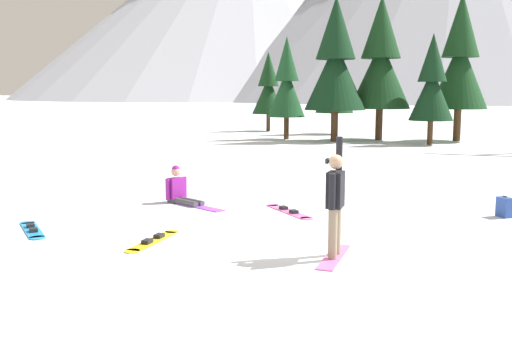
{
  "coord_description": "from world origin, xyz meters",
  "views": [
    {
      "loc": [
        3.1,
        -10.01,
        2.71
      ],
      "look_at": [
        -1.28,
        1.95,
        1.0
      ],
      "focal_mm": 40.82,
      "sensor_mm": 36.0,
      "label": 1
    }
  ],
  "objects": [
    {
      "name": "ground_plane",
      "position": [
        0.0,
        0.0,
        0.0
      ],
      "size": [
        800.0,
        800.0,
        0.0
      ],
      "primitive_type": "plane",
      "color": "silver"
    },
    {
      "name": "loose_snowboard_near_right",
      "position": [
        -2.24,
        -0.91,
        0.02
      ],
      "size": [
        0.29,
        1.73,
        0.09
      ],
      "color": "yellow",
      "rests_on": "ground_plane"
    },
    {
      "name": "pine_tree_twin",
      "position": [
        -6.89,
        22.41,
        3.22
      ],
      "size": [
        2.17,
        2.17,
        5.91
      ],
      "color": "#472D19",
      "rests_on": "ground_plane"
    },
    {
      "name": "pine_tree_young",
      "position": [
        -5.21,
        27.6,
        3.43
      ],
      "size": [
        2.5,
        2.5,
        6.3
      ],
      "color": "#472D19",
      "rests_on": "ground_plane"
    },
    {
      "name": "pine_tree_tall",
      "position": [
        -3.94,
        21.93,
        4.33
      ],
      "size": [
        3.37,
        3.37,
        7.94
      ],
      "color": "#472D19",
      "rests_on": "ground_plane"
    },
    {
      "name": "loose_snowboard_near_left",
      "position": [
        -4.93,
        -0.97,
        0.02
      ],
      "size": [
        1.49,
        1.37,
        0.09
      ],
      "color": "#1E8CD8",
      "rests_on": "ground_plane"
    },
    {
      "name": "pine_tree_leaning",
      "position": [
        2.47,
        24.58,
        4.45
      ],
      "size": [
        3.11,
        3.11,
        8.16
      ],
      "color": "#472D19",
      "rests_on": "ground_plane"
    },
    {
      "name": "pine_tree_broad",
      "position": [
        -10.22,
        28.9,
        3.01
      ],
      "size": [
        2.29,
        2.29,
        5.52
      ],
      "color": "#472D19",
      "rests_on": "ground_plane"
    },
    {
      "name": "backpack_blue",
      "position": [
        3.92,
        3.61,
        0.21
      ],
      "size": [
        0.37,
        0.38,
        0.47
      ],
      "color": "#2D4C9E",
      "rests_on": "ground_plane"
    },
    {
      "name": "pine_tree_short",
      "position": [
        -1.77,
        23.87,
        4.44
      ],
      "size": [
        3.44,
        3.44,
        8.13
      ],
      "color": "#472D19",
      "rests_on": "ground_plane"
    },
    {
      "name": "pine_tree_slender",
      "position": [
        1.21,
        21.59,
        3.12
      ],
      "size": [
        2.27,
        2.27,
        5.73
      ],
      "color": "#472D19",
      "rests_on": "ground_plane"
    },
    {
      "name": "snowboarder_foreground",
      "position": [
        1.1,
        -0.78,
        0.94
      ],
      "size": [
        0.31,
        1.56,
        1.99
      ],
      "color": "pink",
      "rests_on": "ground_plane"
    },
    {
      "name": "snowboarder_midground",
      "position": [
        -3.49,
        2.61,
        0.32
      ],
      "size": [
        1.78,
        1.12,
        0.93
      ],
      "color": "#4C4C51",
      "rests_on": "ground_plane"
    },
    {
      "name": "loose_snowboard_far_spare",
      "position": [
        -0.68,
        2.49,
        0.02
      ],
      "size": [
        1.57,
        1.55,
        0.09
      ],
      "color": "pink",
      "rests_on": "ground_plane"
    }
  ]
}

